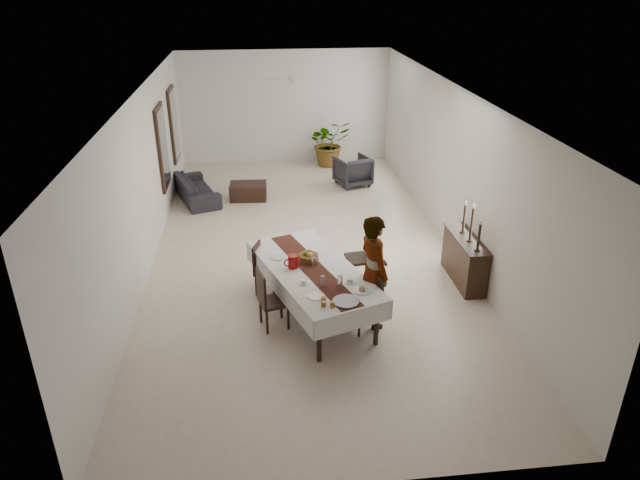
# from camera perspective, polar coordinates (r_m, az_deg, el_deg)

# --- Properties ---
(floor) EXTENTS (6.00, 12.00, 0.00)m
(floor) POSITION_cam_1_polar(r_m,az_deg,el_deg) (11.73, -1.60, -0.83)
(floor) COLOR beige
(floor) RESTS_ON ground
(ceiling) EXTENTS (6.00, 12.00, 0.02)m
(ceiling) POSITION_cam_1_polar(r_m,az_deg,el_deg) (10.71, -1.81, 14.71)
(ceiling) COLOR white
(ceiling) RESTS_ON wall_back
(wall_back) EXTENTS (6.00, 0.02, 3.20)m
(wall_back) POSITION_cam_1_polar(r_m,az_deg,el_deg) (16.89, -3.50, 13.13)
(wall_back) COLOR silver
(wall_back) RESTS_ON floor
(wall_front) EXTENTS (6.00, 0.02, 3.20)m
(wall_front) POSITION_cam_1_polar(r_m,az_deg,el_deg) (5.81, 3.52, -12.79)
(wall_front) COLOR silver
(wall_front) RESTS_ON floor
(wall_left) EXTENTS (0.02, 12.00, 3.20)m
(wall_left) POSITION_cam_1_polar(r_m,az_deg,el_deg) (11.29, -17.13, 5.74)
(wall_left) COLOR silver
(wall_left) RESTS_ON floor
(wall_right) EXTENTS (0.02, 12.00, 3.20)m
(wall_right) POSITION_cam_1_polar(r_m,az_deg,el_deg) (11.74, 13.16, 6.95)
(wall_right) COLOR silver
(wall_right) RESTS_ON floor
(dining_table_top) EXTENTS (1.89, 2.83, 0.05)m
(dining_table_top) POSITION_cam_1_polar(r_m,az_deg,el_deg) (9.23, -0.75, -3.06)
(dining_table_top) COLOR black
(dining_table_top) RESTS_ON table_leg_fl
(table_leg_fl) EXTENTS (0.10, 0.10, 0.76)m
(table_leg_fl) POSITION_cam_1_polar(r_m,az_deg,el_deg) (8.31, -0.08, -9.91)
(table_leg_fl) COLOR black
(table_leg_fl) RESTS_ON floor
(table_leg_fr) EXTENTS (0.10, 0.10, 0.76)m
(table_leg_fr) POSITION_cam_1_polar(r_m,az_deg,el_deg) (8.70, 5.67, -8.27)
(table_leg_fr) COLOR black
(table_leg_fr) RESTS_ON floor
(table_leg_bl) EXTENTS (0.10, 0.10, 0.76)m
(table_leg_bl) POSITION_cam_1_polar(r_m,az_deg,el_deg) (10.28, -6.10, -2.62)
(table_leg_bl) COLOR black
(table_leg_bl) RESTS_ON floor
(table_leg_br) EXTENTS (0.10, 0.10, 0.76)m
(table_leg_br) POSITION_cam_1_polar(r_m,az_deg,el_deg) (10.59, -1.24, -1.58)
(table_leg_br) COLOR black
(table_leg_br) RESTS_ON floor
(tablecloth_top) EXTENTS (2.14, 3.08, 0.01)m
(tablecloth_top) POSITION_cam_1_polar(r_m,az_deg,el_deg) (9.21, -0.75, -2.88)
(tablecloth_top) COLOR silver
(tablecloth_top) RESTS_ON dining_table_top
(tablecloth_drape_left) EXTENTS (0.94, 2.65, 0.33)m
(tablecloth_drape_left) POSITION_cam_1_polar(r_m,az_deg,el_deg) (9.07, -4.40, -4.58)
(tablecloth_drape_left) COLOR silver
(tablecloth_drape_left) RESTS_ON dining_table_top
(tablecloth_drape_right) EXTENTS (0.94, 2.65, 0.33)m
(tablecloth_drape_right) POSITION_cam_1_polar(r_m,az_deg,el_deg) (9.54, 2.72, -2.92)
(tablecloth_drape_right) COLOR white
(tablecloth_drape_right) RESTS_ON dining_table_top
(tablecloth_drape_near) EXTENTS (1.22, 0.44, 0.33)m
(tablecloth_drape_near) POSITION_cam_1_polar(r_m,az_deg,el_deg) (8.22, 3.44, -8.02)
(tablecloth_drape_near) COLOR silver
(tablecloth_drape_near) RESTS_ON dining_table_top
(tablecloth_drape_far) EXTENTS (1.22, 0.44, 0.33)m
(tablecloth_drape_far) POSITION_cam_1_polar(r_m,az_deg,el_deg) (10.43, -4.01, -0.35)
(tablecloth_drape_far) COLOR white
(tablecloth_drape_far) RESTS_ON dining_table_top
(table_runner) EXTENTS (1.26, 2.69, 0.00)m
(table_runner) POSITION_cam_1_polar(r_m,az_deg,el_deg) (9.21, -0.75, -2.83)
(table_runner) COLOR #532417
(table_runner) RESTS_ON tablecloth_top
(red_pitcher) EXTENTS (0.21, 0.21, 0.22)m
(red_pitcher) POSITION_cam_1_polar(r_m,az_deg,el_deg) (9.19, -2.72, -2.16)
(red_pitcher) COLOR #910B0A
(red_pitcher) RESTS_ON tablecloth_top
(pitcher_handle) EXTENTS (0.13, 0.06, 0.13)m
(pitcher_handle) POSITION_cam_1_polar(r_m,az_deg,el_deg) (9.16, -3.26, -2.28)
(pitcher_handle) COLOR maroon
(pitcher_handle) RESTS_ON red_pitcher
(wine_glass_near) EXTENTS (0.08, 0.08, 0.19)m
(wine_glass_near) POSITION_cam_1_polar(r_m,az_deg,el_deg) (8.66, 2.02, -4.13)
(wine_glass_near) COLOR white
(wine_glass_near) RESTS_ON tablecloth_top
(wine_glass_mid) EXTENTS (0.08, 0.08, 0.19)m
(wine_glass_mid) POSITION_cam_1_polar(r_m,az_deg,el_deg) (8.65, 0.28, -4.15)
(wine_glass_mid) COLOR silver
(wine_glass_mid) RESTS_ON tablecloth_top
(wine_glass_far) EXTENTS (0.08, 0.08, 0.19)m
(wine_glass_far) POSITION_cam_1_polar(r_m,az_deg,el_deg) (9.23, -0.59, -2.13)
(wine_glass_far) COLOR white
(wine_glass_far) RESTS_ON tablecloth_top
(teacup_right) EXTENTS (0.10, 0.10, 0.07)m
(teacup_right) POSITION_cam_1_polar(r_m,az_deg,el_deg) (8.81, 2.99, -4.03)
(teacup_right) COLOR silver
(teacup_right) RESTS_ON saucer_right
(saucer_right) EXTENTS (0.16, 0.16, 0.01)m
(saucer_right) POSITION_cam_1_polar(r_m,az_deg,el_deg) (8.83, 2.98, -4.18)
(saucer_right) COLOR white
(saucer_right) RESTS_ON tablecloth_top
(teacup_left) EXTENTS (0.10, 0.10, 0.07)m
(teacup_left) POSITION_cam_1_polar(r_m,az_deg,el_deg) (8.77, -1.63, -4.16)
(teacup_left) COLOR white
(teacup_left) RESTS_ON saucer_left
(saucer_left) EXTENTS (0.16, 0.16, 0.01)m
(saucer_left) POSITION_cam_1_polar(r_m,az_deg,el_deg) (8.78, -1.63, -4.31)
(saucer_left) COLOR silver
(saucer_left) RESTS_ON tablecloth_top
(plate_near_right) EXTENTS (0.26, 0.26, 0.02)m
(plate_near_right) POSITION_cam_1_polar(r_m,az_deg,el_deg) (8.59, 4.22, -5.09)
(plate_near_right) COLOR silver
(plate_near_right) RESTS_ON tablecloth_top
(bread_near_right) EXTENTS (0.10, 0.10, 0.10)m
(bread_near_right) POSITION_cam_1_polar(r_m,az_deg,el_deg) (8.58, 4.22, -4.91)
(bread_near_right) COLOR tan
(bread_near_right) RESTS_ON plate_near_right
(plate_near_left) EXTENTS (0.26, 0.26, 0.02)m
(plate_near_left) POSITION_cam_1_polar(r_m,az_deg,el_deg) (8.44, -0.40, -5.62)
(plate_near_left) COLOR white
(plate_near_left) RESTS_ON tablecloth_top
(plate_far_left) EXTENTS (0.26, 0.26, 0.02)m
(plate_far_left) POSITION_cam_1_polar(r_m,az_deg,el_deg) (9.57, -4.16, -1.70)
(plate_far_left) COLOR silver
(plate_far_left) RESTS_ON tablecloth_top
(serving_tray) EXTENTS (0.39, 0.39, 0.02)m
(serving_tray) POSITION_cam_1_polar(r_m,az_deg,el_deg) (8.32, 2.61, -6.14)
(serving_tray) COLOR #3F3F44
(serving_tray) RESTS_ON tablecloth_top
(jam_jar_a) EXTENTS (0.07, 0.07, 0.08)m
(jam_jar_a) POSITION_cam_1_polar(r_m,az_deg,el_deg) (8.18, 1.24, -6.46)
(jam_jar_a) COLOR #885A13
(jam_jar_a) RESTS_ON tablecloth_top
(jam_jar_b) EXTENTS (0.07, 0.07, 0.08)m
(jam_jar_b) POSITION_cam_1_polar(r_m,az_deg,el_deg) (8.19, 0.35, -6.42)
(jam_jar_b) COLOR #905514
(jam_jar_b) RESTS_ON tablecloth_top
(jam_jar_c) EXTENTS (0.07, 0.07, 0.08)m
(jam_jar_c) POSITION_cam_1_polar(r_m,az_deg,el_deg) (8.29, 0.35, -5.97)
(jam_jar_c) COLOR #985416
(jam_jar_c) RESTS_ON tablecloth_top
(fruit_basket) EXTENTS (0.33, 0.33, 0.11)m
(fruit_basket) POSITION_cam_1_polar(r_m,az_deg,el_deg) (9.42, -1.16, -1.78)
(fruit_basket) COLOR brown
(fruit_basket) RESTS_ON tablecloth_top
(fruit_red) EXTENTS (0.10, 0.10, 0.10)m
(fruit_red) POSITION_cam_1_polar(r_m,az_deg,el_deg) (9.41, -1.03, -1.24)
(fruit_red) COLOR #9E1E0F
(fruit_red) RESTS_ON fruit_basket
(fruit_green) EXTENTS (0.09, 0.09, 0.09)m
(fruit_green) POSITION_cam_1_polar(r_m,az_deg,el_deg) (9.39, -1.48, -1.31)
(fruit_green) COLOR olive
(fruit_green) RESTS_ON fruit_basket
(fruit_yellow) EXTENTS (0.09, 0.09, 0.09)m
(fruit_yellow) POSITION_cam_1_polar(r_m,az_deg,el_deg) (9.34, -1.02, -1.47)
(fruit_yellow) COLOR yellow
(fruit_yellow) RESTS_ON fruit_basket
(chair_right_near_seat) EXTENTS (0.49, 0.49, 0.05)m
(chair_right_near_seat) POSITION_cam_1_polar(r_m,az_deg,el_deg) (9.00, 4.50, -6.65)
(chair_right_near_seat) COLOR black
(chair_right_near_seat) RESTS_ON chair_right_near_leg_fl
(chair_right_near_leg_fl) EXTENTS (0.05, 0.05, 0.40)m
(chair_right_near_leg_fl) POSITION_cam_1_polar(r_m,az_deg,el_deg) (9.06, 5.86, -8.14)
(chair_right_near_leg_fl) COLOR black
(chair_right_near_leg_fl) RESTS_ON floor
(chair_right_near_leg_fr) EXTENTS (0.05, 0.05, 0.40)m
(chair_right_near_leg_fr) POSITION_cam_1_polar(r_m,az_deg,el_deg) (9.31, 4.95, -7.10)
(chair_right_near_leg_fr) COLOR black
(chair_right_near_leg_fr) RESTS_ON floor
(chair_right_near_leg_bl) EXTENTS (0.05, 0.05, 0.40)m
(chair_right_near_leg_bl) POSITION_cam_1_polar(r_m,az_deg,el_deg) (8.94, 3.94, -8.59)
(chair_right_near_leg_bl) COLOR black
(chair_right_near_leg_bl) RESTS_ON floor
(chair_right_near_leg_br) EXTENTS (0.05, 0.05, 0.40)m
(chair_right_near_leg_br) POSITION_cam_1_polar(r_m,az_deg,el_deg) (9.19, 3.08, -7.52)
(chair_right_near_leg_br) COLOR black
(chair_right_near_leg_br) RESTS_ON floor
(chair_right_near_back) EXTENTS (0.14, 0.40, 0.51)m
(chair_right_near_back) POSITION_cam_1_polar(r_m,az_deg,el_deg) (8.93, 5.63, -4.91)
(chair_right_near_back) COLOR black
(chair_right_near_back) RESTS_ON chair_right_near_seat
(chair_right_far_seat) EXTENTS (0.53, 0.53, 0.05)m
(chair_right_far_seat) POSITION_cam_1_polar(r_m,az_deg,el_deg) (10.28, 4.02, -1.84)
(chair_right_far_seat) COLOR black
(chair_right_far_seat) RESTS_ON chair_right_far_leg_fl
(chair_right_far_leg_fl) EXTENTS (0.05, 0.05, 0.46)m
(chair_right_far_leg_fl) POSITION_cam_1_polar(r_m,az_deg,el_deg) (10.30, 5.32, -3.47)
(chair_right_far_leg_fl) COLOR black
(chair_right_far_leg_fl) RESTS_ON floor
(chair_right_far_leg_fr) EXTENTS (0.05, 0.05, 0.46)m
(chair_right_far_leg_fr) POSITION_cam_1_polar(r_m,az_deg,el_deg) (10.62, 4.65, -2.50)
(chair_right_far_leg_fr) COLOR black
(chair_right_far_leg_fr) RESTS_ON floor
(chair_right_far_leg_bl) EXTENTS (0.05, 0.05, 0.46)m
(chair_right_far_leg_bl) POSITION_cam_1_polar(r_m,az_deg,el_deg) (10.19, 3.28, -3.73)
(chair_right_far_leg_bl) COLOR black
(chair_right_far_leg_bl) RESTS_ON floor
(chair_right_far_leg_br) EXTENTS (0.05, 0.05, 0.46)m
(chair_right_far_leg_br) POSITION_cam_1_polar(r_m,az_deg,el_deg) (10.51, 2.67, -2.75)
(chair_right_far_leg_br) COLOR black
(chair_right_far_leg_br) RESTS_ON floor
(chair_right_far_back) EXTENTS (0.10, 0.47, 0.59)m
(chair_right_far_back) POSITION_cam_1_polar(r_m,az_deg,el_deg) (10.21, 5.21, -0.12)
(chair_right_far_back) COLOR black
(chair_right_far_back) RESTS_ON chair_right_far_seat
(chair_left_near_seat) EXTENTS (0.53, 0.53, 0.05)m
(chair_left_near_seat) POSITION_cam_1_polar(r_m,az_deg,el_deg) (9.07, -4.64, -6.18)
(chair_left_near_seat) COLOR black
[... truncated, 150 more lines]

